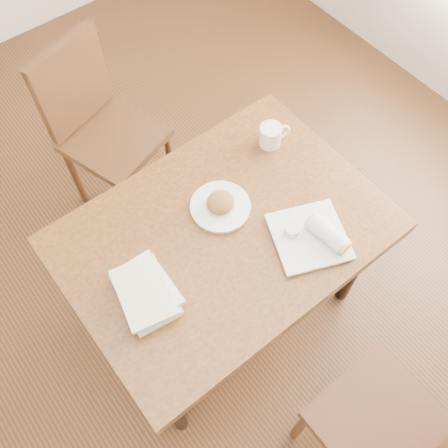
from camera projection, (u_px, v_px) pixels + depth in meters
ground at (224, 304)px, 2.53m from camera, size 4.00×5.00×0.01m
room_walls at (224, 36)px, 1.11m from camera, size 4.02×5.02×2.80m
table at (224, 241)px, 1.94m from camera, size 1.20×0.86×0.75m
chair_near at (405, 440)px, 1.69m from camera, size 0.42×0.42×0.95m
chair_far at (99, 122)px, 2.41m from camera, size 0.53×0.53×0.95m
plate_scone at (220, 205)px, 1.90m from camera, size 0.23×0.23×0.07m
coffee_mug at (271, 135)px, 2.05m from camera, size 0.14×0.09×0.09m
plate_burrito at (315, 236)px, 1.83m from camera, size 0.35×0.35×0.09m
book_stack at (146, 292)px, 1.71m from camera, size 0.22×0.28×0.07m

